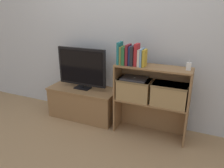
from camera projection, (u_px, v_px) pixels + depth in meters
ground_plane at (108, 130)px, 2.88m from camera, size 16.00×16.00×0.00m
wall_back at (121, 34)px, 2.85m from camera, size 10.00×0.05×2.40m
tv_stand at (83, 103)px, 3.16m from camera, size 0.98×0.43×0.44m
tv at (82, 68)px, 2.97m from camera, size 0.71×0.14×0.57m
bookshelf_lower_tier at (151, 112)px, 2.75m from camera, size 0.89×0.28×0.45m
bookshelf_upper_tier at (153, 78)px, 2.60m from camera, size 0.89×0.28×0.44m
book_teal at (120, 53)px, 2.57m from camera, size 0.03×0.15×0.26m
book_olive at (122, 55)px, 2.57m from camera, size 0.02×0.15×0.21m
book_forest at (125, 56)px, 2.56m from camera, size 0.04×0.16×0.21m
book_maroon at (128, 55)px, 2.54m from camera, size 0.03×0.15×0.24m
book_navy at (130, 56)px, 2.53m from camera, size 0.02×0.12×0.22m
book_charcoal at (133, 56)px, 2.52m from camera, size 0.03×0.15×0.23m
book_crimson at (137, 55)px, 2.49m from camera, size 0.04×0.12×0.25m
book_ivory at (140, 58)px, 2.49m from camera, size 0.03×0.14×0.19m
book_skyblue at (142, 57)px, 2.48m from camera, size 0.02×0.15×0.20m
book_mustard at (145, 58)px, 2.47m from camera, size 0.03×0.12×0.19m
baby_monitor at (189, 66)px, 2.34m from camera, size 0.05×0.04×0.12m
storage_basket_left at (134, 88)px, 2.67m from camera, size 0.40×0.25×0.26m
storage_basket_right at (169, 94)px, 2.51m from camera, size 0.40×0.25×0.26m
laptop at (135, 78)px, 2.62m from camera, size 0.30×0.23×0.02m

